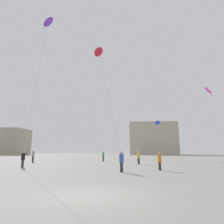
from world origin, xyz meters
The scene contains 13 objects.
ground_plane centered at (0.00, 0.00, 0.00)m, with size 300.00×300.00×0.00m, color gray.
person_in_blue centered at (1.26, 8.49, 0.94)m, with size 0.37×0.37×1.72m.
person_in_black centered at (-9.17, 12.40, 0.95)m, with size 0.38×0.38×1.74m.
person_in_orange centered at (4.75, 10.38, 0.89)m, with size 0.35×0.35×1.63m.
person_in_grey centered at (-12.63, 22.21, 1.01)m, with size 0.40×0.40×1.84m.
person_in_yellow centered at (3.48, 18.22, 1.01)m, with size 0.40×0.40×1.85m.
person_in_green centered at (-1.90, 25.46, 0.92)m, with size 0.36×0.36×1.67m.
kite_magenta_diamond centered at (11.94, 15.12, 8.98)m, with size 7.81×5.43×8.23m.
kite_violet_diamond centered at (-6.22, 9.25, 14.74)m, with size 3.62×3.91×14.04m.
kite_crimson_diamond centered at (-1.47, 13.53, 13.61)m, with size 3.51×5.87×12.90m.
kite_cobalt_delta centered at (9.21, 36.31, 7.93)m, with size 12.15×11.64×7.25m.
building_left_hall centered at (-55.00, 84.98, 6.22)m, with size 18.56×14.62×12.44m.
building_centre_hall centered at (17.00, 94.50, 8.00)m, with size 24.03×18.05×15.99m.
Camera 1 is at (1.32, -8.03, 1.72)m, focal length 30.92 mm.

